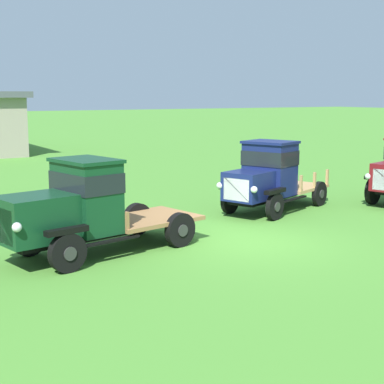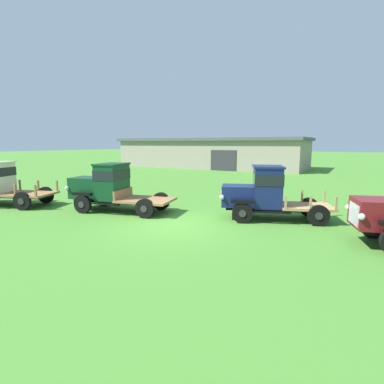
{
  "view_description": "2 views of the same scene",
  "coord_description": "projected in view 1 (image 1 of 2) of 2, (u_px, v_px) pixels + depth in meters",
  "views": [
    {
      "loc": [
        -8.56,
        -11.77,
        3.7
      ],
      "look_at": [
        -0.36,
        2.19,
        1.0
      ],
      "focal_mm": 55.0,
      "sensor_mm": 36.0,
      "label": 1
    },
    {
      "loc": [
        6.15,
        -9.44,
        3.16
      ],
      "look_at": [
        -0.36,
        2.19,
        1.0
      ],
      "focal_mm": 28.0,
      "sensor_mm": 36.0,
      "label": 2
    }
  ],
  "objects": [
    {
      "name": "ground_plane",
      "position": [
        248.0,
        242.0,
        14.89
      ],
      "size": [
        240.0,
        240.0,
        0.0
      ],
      "primitive_type": "plane",
      "color": "#47842D"
    },
    {
      "name": "vintage_truck_second_in_line",
      "position": [
        80.0,
        208.0,
        13.37
      ],
      "size": [
        5.28,
        2.73,
        2.25
      ],
      "color": "black",
      "rests_on": "ground"
    },
    {
      "name": "vintage_truck_midrow_center",
      "position": [
        267.0,
        176.0,
        18.44
      ],
      "size": [
        4.77,
        3.07,
        2.26
      ],
      "color": "black",
      "rests_on": "ground"
    }
  ]
}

